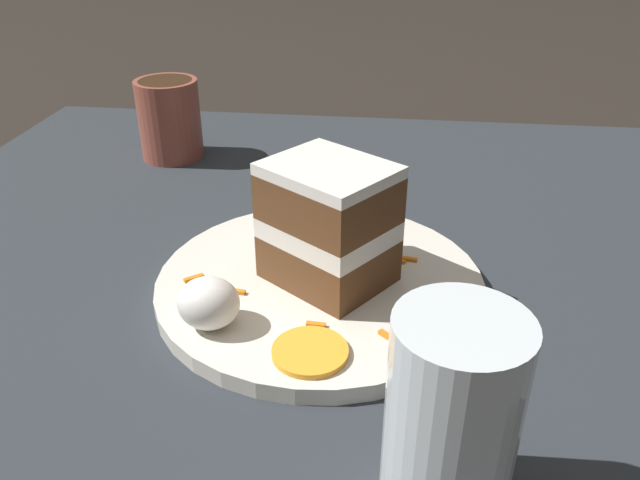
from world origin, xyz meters
The scene contains 9 objects.
ground_plane centered at (0.00, 0.00, 0.00)m, with size 6.00×6.00×0.00m, color black.
dining_table centered at (0.00, 0.00, 0.02)m, with size 0.92×0.86×0.04m, color #282D33.
plate centered at (-0.01, -0.02, 0.04)m, with size 0.27×0.27×0.01m, color silver.
cake_slice centered at (-0.01, -0.02, 0.10)m, with size 0.12×0.11×0.10m.
cream_dollop centered at (-0.08, -0.10, 0.07)m, with size 0.04×0.04×0.04m, color white.
orange_garnish centered at (-0.01, -0.12, 0.05)m, with size 0.05×0.05×0.00m, color orange.
carrot_shreds_scatter centered at (0.00, -0.01, 0.05)m, with size 0.19×0.17×0.00m.
drinking_glass centered at (0.08, -0.22, 0.09)m, with size 0.07×0.07×0.12m.
coffee_mug centered at (-0.23, 0.25, 0.09)m, with size 0.07×0.07×0.09m.
Camera 1 is at (0.04, -0.45, 0.32)m, focal length 35.00 mm.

